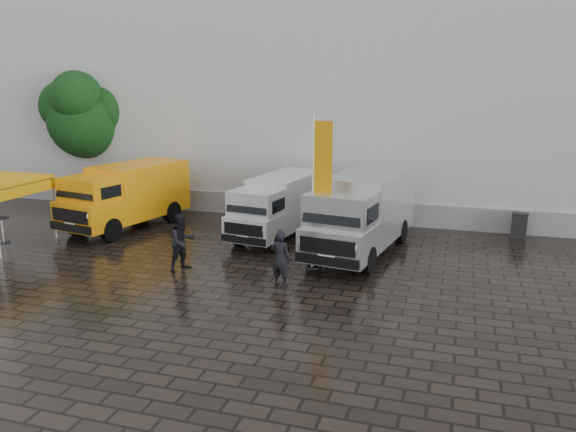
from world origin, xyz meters
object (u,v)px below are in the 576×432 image
(wheelie_bin, at_px, (519,225))
(person_front, at_px, (281,259))
(flagpole, at_px, (318,184))
(van_silver, at_px, (362,215))
(cocktail_table, at_px, (2,230))
(van_white, at_px, (278,207))
(van_yellow, at_px, (126,197))
(person_tent, at_px, (183,242))

(wheelie_bin, bearing_deg, person_front, -124.31)
(flagpole, bearing_deg, van_silver, 63.59)
(van_silver, height_order, cocktail_table, van_silver)
(person_front, bearing_deg, van_silver, -103.09)
(van_white, bearing_deg, wheelie_bin, 24.18)
(van_silver, distance_m, cocktail_table, 13.85)
(flagpole, bearing_deg, van_yellow, 163.03)
(flagpole, xyz_separation_m, cocktail_table, (-12.46, -0.63, -2.36))
(van_yellow, height_order, van_white, van_yellow)
(van_yellow, distance_m, van_silver, 10.22)
(van_white, xyz_separation_m, person_front, (1.87, -5.42, -0.32))
(van_silver, distance_m, person_tent, 6.45)
(cocktail_table, height_order, wheelie_bin, wheelie_bin)
(van_yellow, distance_m, person_front, 9.74)
(cocktail_table, xyz_separation_m, person_front, (11.81, -1.35, 0.38))
(wheelie_bin, bearing_deg, person_tent, -137.37)
(van_yellow, relative_size, wheelie_bin, 5.66)
(van_yellow, distance_m, wheelie_bin, 16.26)
(van_yellow, distance_m, flagpole, 9.66)
(van_white, height_order, person_tent, van_white)
(van_white, relative_size, wheelie_bin, 5.42)
(wheelie_bin, bearing_deg, flagpole, -129.77)
(van_silver, bearing_deg, person_tent, -137.07)
(cocktail_table, relative_size, person_front, 0.57)
(van_yellow, height_order, flagpole, flagpole)
(van_silver, xyz_separation_m, wheelie_bin, (5.70, 3.91, -0.90))
(cocktail_table, distance_m, person_front, 11.89)
(person_front, bearing_deg, cocktail_table, 2.95)
(person_front, bearing_deg, person_tent, 0.81)
(cocktail_table, distance_m, wheelie_bin, 20.37)
(van_white, relative_size, person_front, 3.15)
(van_yellow, xyz_separation_m, cocktail_table, (-3.33, -3.42, -0.84))
(van_yellow, bearing_deg, van_silver, 8.37)
(van_silver, bearing_deg, cocktail_table, -159.52)
(van_yellow, distance_m, van_white, 6.63)
(wheelie_bin, relative_size, person_front, 0.58)
(van_silver, bearing_deg, wheelie_bin, 43.27)
(flagpole, relative_size, person_front, 2.90)
(van_white, distance_m, wheelie_bin, 9.69)
(flagpole, relative_size, person_tent, 2.68)
(van_yellow, bearing_deg, person_front, -17.56)
(flagpole, height_order, cocktail_table, flagpole)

